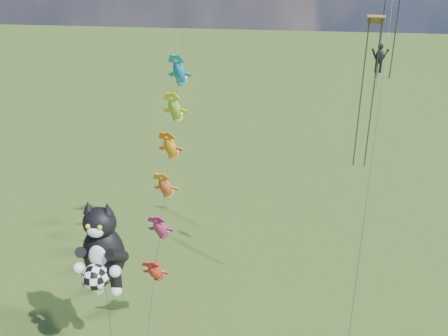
# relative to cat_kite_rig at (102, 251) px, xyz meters

# --- Properties ---
(cat_kite_rig) EXTENTS (3.10, 4.35, 11.80)m
(cat_kite_rig) POSITION_rel_cat_kite_rig_xyz_m (0.00, 0.00, 0.00)
(cat_kite_rig) COLOR brown
(cat_kite_rig) RESTS_ON ground
(fish_windsock_rig) EXTENTS (0.85, 15.97, 19.72)m
(fish_windsock_rig) POSITION_rel_cat_kite_rig_xyz_m (2.25, 7.07, 2.38)
(fish_windsock_rig) COLOR brown
(fish_windsock_rig) RESTS_ON ground
(parafoil_rig) EXTENTS (3.68, 17.37, 25.06)m
(parafoil_rig) POSITION_rel_cat_kite_rig_xyz_m (15.24, 6.44, 10.41)
(parafoil_rig) COLOR brown
(parafoil_rig) RESTS_ON ground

